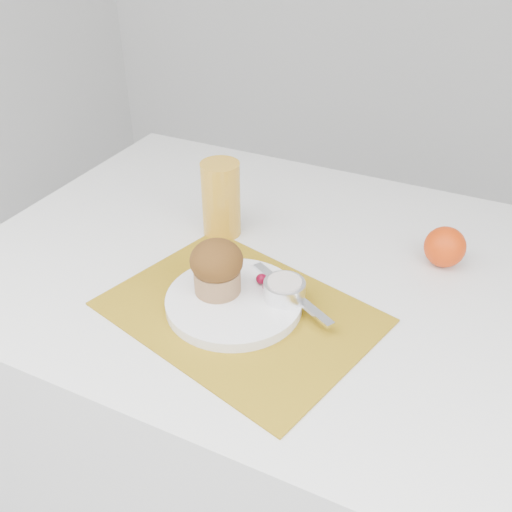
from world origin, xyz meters
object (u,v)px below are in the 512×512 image
at_px(table, 298,413).
at_px(juice_glass, 221,199).
at_px(orange, 445,247).
at_px(muffin, 217,267).
at_px(plate, 234,301).

relative_size(table, juice_glass, 8.32).
bearing_deg(orange, muffin, -139.40).
height_order(juice_glass, muffin, juice_glass).
bearing_deg(table, juice_glass, 167.32).
height_order(table, muffin, muffin).
xyz_separation_m(plate, muffin, (-0.03, 0.01, 0.05)).
xyz_separation_m(table, orange, (0.21, 0.12, 0.41)).
height_order(table, juice_glass, juice_glass).
relative_size(table, plate, 5.56).
bearing_deg(juice_glass, table, -12.68).
relative_size(plate, muffin, 2.25).
bearing_deg(juice_glass, muffin, -63.23).
relative_size(table, orange, 16.82).
xyz_separation_m(juice_glass, muffin, (0.09, -0.19, -0.01)).
bearing_deg(table, orange, 29.83).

